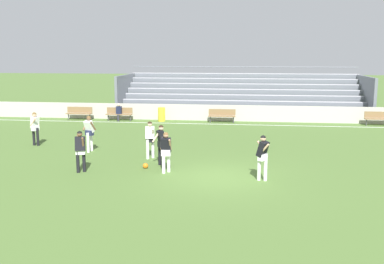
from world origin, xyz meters
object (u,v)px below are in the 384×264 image
at_px(spectator_seated, 119,111).
at_px(bench_centre_sideline, 222,115).
at_px(player_white_trailing_run, 89,130).
at_px(bench_near_bin, 379,117).
at_px(player_white_challenging, 35,126).
at_px(bleacher_stand, 242,94).
at_px(player_dark_dropping_back, 166,149).
at_px(player_dark_overlapping, 80,148).
at_px(soccer_ball, 145,166).
at_px(player_dark_on_ball, 161,142).
at_px(player_white_wide_right, 150,136).
at_px(bench_near_wall_gap, 119,113).
at_px(bench_far_right, 79,112).
at_px(player_dark_wide_left, 263,154).
at_px(trash_bin, 162,114).

bearing_deg(spectator_seated, bench_centre_sideline, 0.94).
xyz_separation_m(bench_centre_sideline, player_white_trailing_run, (-5.67, -9.60, 0.48)).
height_order(bench_near_bin, player_white_challenging, player_white_challenging).
height_order(bleacher_stand, bench_centre_sideline, bleacher_stand).
xyz_separation_m(player_dark_dropping_back, player_white_trailing_run, (-4.26, 3.19, 0.08)).
distance_m(bench_near_bin, player_dark_overlapping, 19.81).
relative_size(spectator_seated, soccer_ball, 5.50).
bearing_deg(spectator_seated, player_dark_on_ball, -65.68).
xyz_separation_m(bench_near_bin, bench_centre_sideline, (-10.07, 0.00, 0.00)).
height_order(player_white_trailing_run, player_white_wide_right, player_white_trailing_run).
xyz_separation_m(bench_near_wall_gap, player_white_wide_right, (4.53, -10.56, 0.45)).
relative_size(bench_near_bin, bench_near_wall_gap, 1.00).
xyz_separation_m(bleacher_stand, bench_far_right, (-11.15, -4.60, -0.99)).
bearing_deg(bench_near_bin, player_dark_dropping_back, -131.91).
bearing_deg(bleacher_stand, bench_near_bin, -27.46).
bearing_deg(player_dark_overlapping, spectator_seated, 100.15).
xyz_separation_m(spectator_seated, player_white_trailing_run, (1.40, -9.48, 0.33)).
bearing_deg(player_white_trailing_run, player_white_wide_right, -16.99).
height_order(bench_near_bin, player_white_trailing_run, player_white_trailing_run).
relative_size(bench_near_wall_gap, player_dark_wide_left, 1.06).
relative_size(bleacher_stand, player_white_challenging, 10.80).
bearing_deg(trash_bin, player_white_wide_right, -81.52).
distance_m(spectator_seated, player_dark_dropping_back, 13.89).
bearing_deg(player_white_trailing_run, bench_centre_sideline, 59.42).
bearing_deg(bench_near_bin, bleacher_stand, 152.54).
bearing_deg(trash_bin, player_dark_overlapping, -92.60).
bearing_deg(player_white_wide_right, bench_centre_sideline, 76.47).
distance_m(player_dark_dropping_back, player_white_wide_right, 2.51).
height_order(bench_near_bin, soccer_ball, bench_near_bin).
relative_size(bench_near_bin, player_white_challenging, 1.06).
relative_size(player_white_wide_right, soccer_ball, 7.57).
bearing_deg(player_white_wide_right, bench_near_bin, 39.93).
bearing_deg(spectator_seated, player_white_trailing_run, -81.62).
distance_m(bench_far_right, player_white_challenging, 8.65).
relative_size(bench_centre_sideline, player_white_challenging, 1.06).
distance_m(bench_centre_sideline, player_white_challenging, 12.35).
height_order(bench_centre_sideline, trash_bin, trash_bin).
xyz_separation_m(trash_bin, player_white_wide_right, (1.59, -10.69, 0.52)).
bearing_deg(player_dark_on_ball, player_white_trailing_run, 150.70).
bearing_deg(player_white_challenging, player_dark_overlapping, -47.80).
xyz_separation_m(bleacher_stand, soccer_ball, (-3.57, -16.88, -1.42)).
bearing_deg(player_dark_on_ball, bleacher_stand, 79.58).
distance_m(spectator_seated, player_white_wide_right, 11.39).
relative_size(bench_far_right, player_white_trailing_run, 1.05).
height_order(player_dark_dropping_back, player_dark_wide_left, player_dark_wide_left).
height_order(bench_far_right, spectator_seated, spectator_seated).
bearing_deg(player_dark_overlapping, trash_bin, 87.40).
bearing_deg(bench_near_wall_gap, bench_far_right, 180.00).
bearing_deg(spectator_seated, bench_far_right, 177.68).
bearing_deg(bleacher_stand, player_white_wide_right, -103.90).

